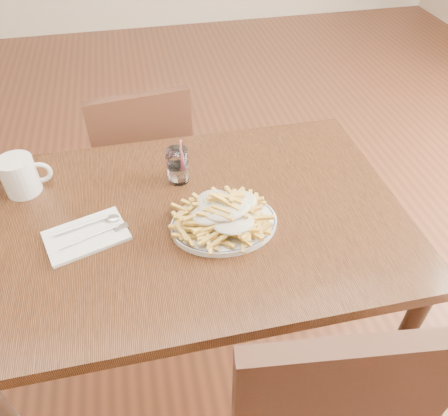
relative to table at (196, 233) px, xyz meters
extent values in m
plane|color=black|center=(0.00, 0.00, -0.67)|extent=(7.00, 7.00, 0.00)
cube|color=black|center=(0.00, 0.00, 0.06)|extent=(1.20, 0.80, 0.04)
cylinder|color=black|center=(0.55, -0.35, -0.32)|extent=(0.05, 0.05, 0.71)
cylinder|color=black|center=(-0.55, 0.35, -0.32)|extent=(0.05, 0.05, 0.71)
cylinder|color=black|center=(0.55, 0.35, -0.32)|extent=(0.05, 0.05, 0.71)
cube|color=black|center=(0.20, -0.58, 0.04)|extent=(0.44, 0.09, 0.48)
cube|color=black|center=(-0.14, 0.73, -0.27)|extent=(0.44, 0.44, 0.04)
cube|color=black|center=(-0.12, 0.55, -0.04)|extent=(0.39, 0.08, 0.43)
cylinder|color=black|center=(0.01, 0.92, -0.48)|extent=(0.03, 0.03, 0.38)
cylinder|color=black|center=(-0.32, 0.88, -0.48)|extent=(0.03, 0.03, 0.38)
cylinder|color=black|center=(0.05, 0.58, -0.48)|extent=(0.03, 0.03, 0.38)
cylinder|color=black|center=(-0.28, 0.54, -0.48)|extent=(0.03, 0.03, 0.38)
torus|color=black|center=(0.07, -0.06, 0.09)|extent=(0.29, 0.29, 0.01)
ellipsoid|color=beige|center=(0.07, -0.06, 0.16)|extent=(0.22, 0.19, 0.03)
cube|color=white|center=(-0.30, -0.03, 0.08)|extent=(0.24, 0.19, 0.01)
cylinder|color=white|center=(-0.02, 0.17, 0.13)|extent=(0.07, 0.07, 0.11)
cylinder|color=white|center=(-0.02, 0.17, 0.11)|extent=(0.06, 0.06, 0.05)
cylinder|color=#FF6184|center=(-0.01, 0.18, 0.15)|extent=(0.02, 0.04, 0.14)
cylinder|color=white|center=(-0.49, 0.21, 0.14)|extent=(0.10, 0.10, 0.11)
torus|color=white|center=(-0.43, 0.22, 0.14)|extent=(0.07, 0.02, 0.07)
camera|label=1|loc=(-0.11, -0.90, 0.94)|focal=35.00mm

